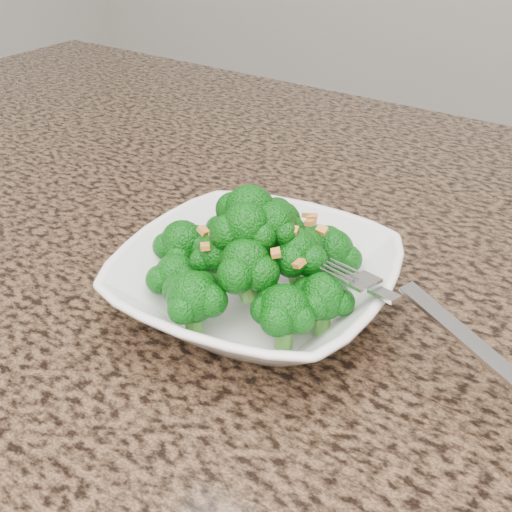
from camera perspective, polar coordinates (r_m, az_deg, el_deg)
The scene contains 5 objects.
granite_counter at distance 0.50m, azimuth 2.20°, elevation -6.73°, with size 1.64×1.04×0.03m, color brown.
bowl at distance 0.48m, azimuth -0.00°, elevation -2.53°, with size 0.20×0.20×0.05m, color white.
broccoli_pile at distance 0.45m, azimuth -0.00°, elevation 3.43°, with size 0.18×0.18×0.06m, color #0A5C0C, non-canonical shape.
garlic_topping at distance 0.44m, azimuth -0.00°, elevation 7.46°, with size 0.11×0.11×0.01m, color orange, non-canonical shape.
fork at distance 0.43m, azimuth 11.79°, elevation -3.51°, with size 0.18×0.03×0.01m, color silver, non-canonical shape.
Camera 1 is at (0.21, -0.03, 1.20)m, focal length 45.00 mm.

